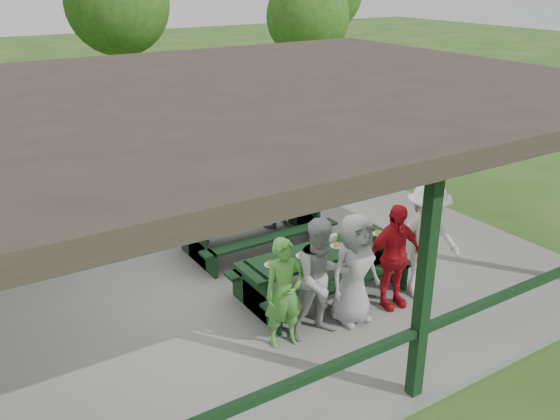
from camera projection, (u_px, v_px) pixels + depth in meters
ground at (257, 275)px, 10.31m from camera, size 90.00×90.00×0.00m
concrete_slab at (257, 273)px, 10.29m from camera, size 10.00×8.00×0.10m
pavilion_structure at (254, 94)px, 9.12m from camera, size 10.60×8.60×3.24m
picnic_table_near at (321, 266)px, 9.39m from camera, size 2.76×1.39×0.75m
picnic_table_far at (256, 224)px, 10.94m from camera, size 2.73×1.39×0.75m
table_setting at (325, 246)px, 9.36m from camera, size 2.33×0.45×0.10m
contestant_green at (284, 293)px, 7.99m from camera, size 0.64×0.47×1.59m
contestant_grey_left at (321, 279)px, 8.16m from camera, size 0.92×0.75×1.78m
contestant_grey_mid at (354, 269)px, 8.51m from camera, size 0.84×0.57×1.69m
contestant_red at (394, 257)px, 8.90m from camera, size 1.02×0.50×1.68m
contestant_white_fedora at (426, 241)px, 9.16m from camera, size 1.35×0.97×1.94m
spectator_lblue at (195, 208)px, 10.99m from camera, size 1.42×0.95×1.47m
spectator_blue at (106, 204)px, 10.68m from camera, size 0.74×0.55×1.84m
spectator_grey at (272, 193)px, 11.80m from camera, size 0.78×0.65×1.42m
pickup_truck at (186, 114)px, 18.42m from camera, size 5.73×2.75×1.58m
farm_trailer at (7, 162)px, 14.14m from camera, size 3.95×2.42×1.38m
tree_mid at (117, 3)px, 20.68m from camera, size 3.64×3.64×5.69m
tree_right at (308, 17)px, 22.14m from camera, size 3.12×3.12×4.88m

